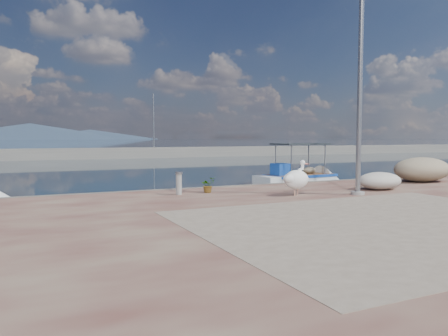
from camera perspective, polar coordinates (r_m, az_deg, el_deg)
ground at (r=12.21m, az=7.72°, el=-7.23°), size 1400.00×1400.00×0.00m
quay_patch at (r=10.48m, az=21.50°, el=-6.53°), size 9.00×7.00×0.01m
breakwater at (r=50.48m, az=-17.90°, el=1.80°), size 120.00×2.20×7.50m
mountains at (r=660.15m, az=-24.48°, el=4.26°), size 370.00×280.00×22.00m
boat_right at (r=22.72m, az=9.81°, el=-1.56°), size 5.17×2.12×2.42m
pelican at (r=14.28m, az=9.47°, el=-1.42°), size 1.20×0.75×1.14m
lamp_post at (r=14.98m, az=17.25°, el=9.30°), size 0.44×0.96×7.00m
bollard_near at (r=14.34m, az=-5.92°, el=-1.87°), size 0.25×0.25×0.75m
potted_plant at (r=14.82m, az=-2.11°, el=-2.22°), size 0.57×0.52×0.53m
net_pile_d at (r=16.67m, az=19.66°, el=-1.59°), size 1.67×1.26×0.63m
net_pile_c at (r=20.29m, az=24.45°, el=-0.17°), size 2.65×1.89×1.04m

